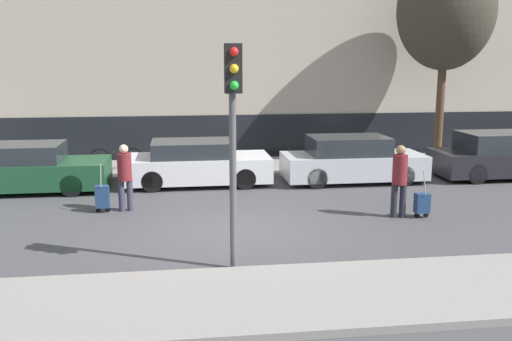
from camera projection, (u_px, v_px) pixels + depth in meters
ground_plane at (233, 230)px, 12.33m from camera, size 80.00×80.00×0.00m
sidewalk_near at (257, 299)px, 8.67m from camera, size 28.00×2.50×0.12m
sidewalk_far at (213, 167)px, 19.12m from camera, size 28.00×3.00×0.12m
parked_car_0 at (21, 169)px, 15.85m from camera, size 4.64×1.87×1.33m
parked_car_1 at (197, 164)px, 16.73m from camera, size 4.20×1.87×1.30m
parked_car_2 at (352, 161)px, 17.08m from camera, size 4.19×1.74×1.38m
parked_car_3 at (504, 156)px, 17.72m from camera, size 4.46×1.84×1.41m
pedestrian_left at (125, 174)px, 13.73m from camera, size 0.35×0.34×1.64m
trolley_left at (102, 197)px, 13.71m from camera, size 0.34×0.29×1.20m
pedestrian_right at (400, 177)px, 13.16m from camera, size 0.35×0.34×1.71m
trolley_right at (422, 203)px, 13.26m from camera, size 0.34×0.29×1.12m
traffic_light at (233, 113)px, 9.47m from camera, size 0.28×0.47×3.89m
parked_bicycle at (117, 158)px, 18.37m from camera, size 1.77×0.06×0.96m
bare_tree_near_crossing at (446, 11)px, 19.17m from camera, size 3.27×3.27×7.12m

